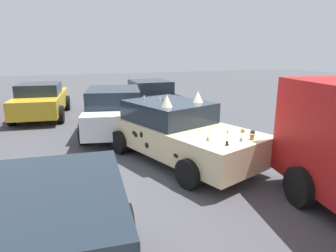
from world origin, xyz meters
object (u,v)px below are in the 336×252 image
object	(u,v)px
parked_sedan_behind_left	(115,110)
parked_sedan_far_left	(41,100)
parked_sedan_far_right	(149,96)
art_car_decorated	(177,131)

from	to	relation	value
parked_sedan_behind_left	parked_sedan_far_left	bearing A→B (deg)	47.93
parked_sedan_behind_left	parked_sedan_far_right	world-z (taller)	parked_sedan_behind_left
parked_sedan_behind_left	art_car_decorated	bearing A→B (deg)	-150.45
art_car_decorated	parked_sedan_behind_left	distance (m)	3.29
parked_sedan_far_right	parked_sedan_far_left	bearing A→B (deg)	83.08
art_car_decorated	parked_sedan_behind_left	size ratio (longest dim) A/B	1.00
parked_sedan_behind_left	parked_sedan_far_right	distance (m)	3.47
parked_sedan_behind_left	parked_sedan_far_right	size ratio (longest dim) A/B	1.14
art_car_decorated	parked_sedan_far_left	xyz separation A→B (m)	(6.45, 3.45, -0.01)
parked_sedan_behind_left	parked_sedan_far_left	size ratio (longest dim) A/B	1.07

